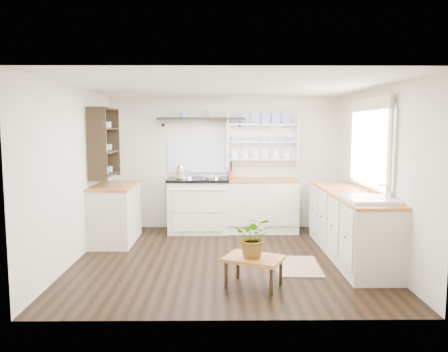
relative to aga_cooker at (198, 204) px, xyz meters
The scene contains 19 objects.
floor 1.70m from the aga_cooker, 74.05° to the right, with size 4.00×3.80×0.01m, color black.
wall_back 0.88m from the aga_cooker, 36.37° to the left, with size 4.00×0.02×2.30m, color beige.
wall_right 2.99m from the aga_cooker, 32.66° to the right, with size 0.02×3.80×2.30m, color beige.
wall_left 2.31m from the aga_cooker, 134.67° to the right, with size 0.02×3.80×2.30m, color beige.
ceiling 2.45m from the aga_cooker, 74.05° to the right, with size 4.00×3.80×0.01m, color white.
window 2.99m from the aga_cooker, 30.63° to the right, with size 0.08×1.55×1.22m.
aga_cooker is the anchor object (origin of this frame).
back_cabinets 1.05m from the aga_cooker, ahead, with size 1.27×0.63×0.90m.
right_cabinets 2.60m from the aga_cooker, 34.37° to the right, with size 0.62×2.43×0.90m.
belfast_sink 3.11m from the aga_cooker, 45.93° to the right, with size 0.55×0.60×0.45m.
left_cabinets 1.42m from the aga_cooker, 151.85° to the right, with size 0.62×1.13×0.90m.
plate_rack 1.57m from the aga_cooker, 14.97° to the left, with size 1.20×0.22×0.90m.
high_shelf 1.46m from the aga_cooker, 76.84° to the left, with size 1.50×0.29×0.16m.
left_shelving 1.89m from the aga_cooker, 154.30° to the right, with size 0.28×0.80×1.05m, color black.
kettle 0.65m from the aga_cooker, 156.86° to the right, with size 0.18×0.18×0.22m, color silver, non-canonical shape.
utensil_crock 0.75m from the aga_cooker, 11.36° to the left, with size 0.10×0.10×0.12m, color brown.
center_table 2.71m from the aga_cooker, 74.10° to the right, with size 0.75×0.66×0.34m.
potted_plant 2.71m from the aga_cooker, 74.10° to the right, with size 0.41×0.36×0.46m, color #3F7233.
floor_rug 2.40m from the aga_cooker, 54.78° to the right, with size 0.55×0.85×0.02m, color #8D6652.
Camera 1 is at (-0.08, -5.75, 1.77)m, focal length 35.00 mm.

